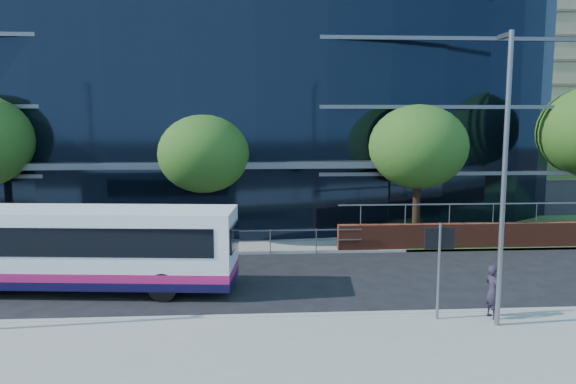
{
  "coord_description": "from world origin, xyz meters",
  "views": [
    {
      "loc": [
        -0.8,
        -16.79,
        5.88
      ],
      "look_at": [
        0.84,
        8.0,
        2.59
      ],
      "focal_mm": 35.0,
      "sensor_mm": 36.0,
      "label": 1
    }
  ],
  "objects": [
    {
      "name": "ground",
      "position": [
        0.0,
        0.0,
        0.0
      ],
      "size": [
        200.0,
        200.0,
        0.0
      ],
      "primitive_type": "plane",
      "color": "black",
      "rests_on": "ground"
    },
    {
      "name": "pavement_near",
      "position": [
        0.0,
        -5.0,
        0.07
      ],
      "size": [
        80.0,
        8.0,
        0.15
      ],
      "primitive_type": "cube",
      "color": "gray",
      "rests_on": "ground"
    },
    {
      "name": "kerb",
      "position": [
        0.0,
        -1.0,
        0.08
      ],
      "size": [
        80.0,
        0.25,
        0.16
      ],
      "primitive_type": "cube",
      "color": "gray",
      "rests_on": "ground"
    },
    {
      "name": "yellow_line_outer",
      "position": [
        0.0,
        -0.8,
        0.01
      ],
      "size": [
        80.0,
        0.08,
        0.01
      ],
      "primitive_type": "cube",
      "color": "gold",
      "rests_on": "ground"
    },
    {
      "name": "yellow_line_inner",
      "position": [
        0.0,
        -0.65,
        0.01
      ],
      "size": [
        80.0,
        0.08,
        0.01
      ],
      "primitive_type": "cube",
      "color": "gold",
      "rests_on": "ground"
    },
    {
      "name": "far_forecourt",
      "position": [
        -6.0,
        11.0,
        0.05
      ],
      "size": [
        50.0,
        8.0,
        0.1
      ],
      "primitive_type": "cube",
      "color": "gray",
      "rests_on": "ground"
    },
    {
      "name": "glass_office",
      "position": [
        -4.0,
        20.85,
        8.0
      ],
      "size": [
        44.0,
        23.1,
        16.0
      ],
      "color": "black",
      "rests_on": "ground"
    },
    {
      "name": "guard_railings",
      "position": [
        -8.0,
        7.0,
        0.82
      ],
      "size": [
        24.0,
        0.05,
        1.1
      ],
      "color": "slate",
      "rests_on": "ground"
    },
    {
      "name": "apartment_block",
      "position": [
        32.0,
        57.21,
        11.11
      ],
      "size": [
        60.0,
        42.0,
        30.0
      ],
      "color": "#2D511E",
      "rests_on": "ground"
    },
    {
      "name": "street_sign",
      "position": [
        4.5,
        -1.59,
        2.15
      ],
      "size": [
        0.85,
        0.09,
        2.8
      ],
      "color": "slate",
      "rests_on": "pavement_near"
    },
    {
      "name": "tree_far_b",
      "position": [
        -3.0,
        9.5,
        4.21
      ],
      "size": [
        4.29,
        4.29,
        6.05
      ],
      "color": "black",
      "rests_on": "ground"
    },
    {
      "name": "tree_far_c",
      "position": [
        7.0,
        9.0,
        4.54
      ],
      "size": [
        4.62,
        4.62,
        6.51
      ],
      "color": "black",
      "rests_on": "ground"
    },
    {
      "name": "tree_dist_e",
      "position": [
        24.0,
        40.0,
        4.54
      ],
      "size": [
        4.62,
        4.62,
        6.51
      ],
      "color": "black",
      "rests_on": "ground"
    },
    {
      "name": "streetlight_east",
      "position": [
        6.0,
        -2.17,
        4.44
      ],
      "size": [
        0.15,
        0.77,
        8.0
      ],
      "color": "slate",
      "rests_on": "pavement_near"
    },
    {
      "name": "city_bus",
      "position": [
        -6.48,
        2.29,
        1.5
      ],
      "size": [
        10.65,
        3.43,
        2.83
      ],
      "rotation": [
        0.0,
        0.0,
        -0.1
      ],
      "color": "white",
      "rests_on": "ground"
    },
    {
      "name": "pedestrian",
      "position": [
        6.11,
        -1.61,
        0.93
      ],
      "size": [
        0.5,
        0.64,
        1.56
      ],
      "primitive_type": "imported",
      "rotation": [
        0.0,
        0.0,
        1.82
      ],
      "color": "#262030",
      "rests_on": "pavement_near"
    }
  ]
}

